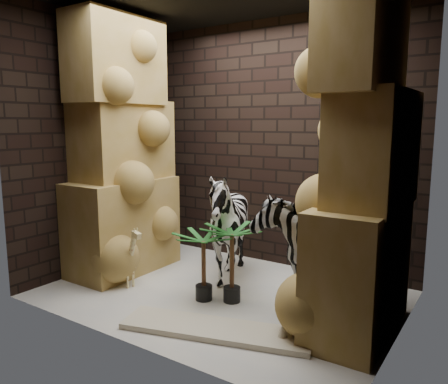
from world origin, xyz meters
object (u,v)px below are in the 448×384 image
Objects in this scene: zebra_left at (228,233)px; giraffe_toy at (125,254)px; zebra_right at (307,234)px; palm_front at (232,264)px; surfboard at (216,329)px; palm_back at (204,266)px.

zebra_left is 1.81× the size of giraffe_toy.
zebra_left is 1.14m from giraffe_toy.
zebra_right is 1.96m from giraffe_toy.
zebra_right is 1.70× the size of palm_front.
giraffe_toy reaches higher than surfboard.
giraffe_toy is 0.99× the size of palm_back.
palm_back is (-0.84, -0.60, -0.32)m from zebra_right.
zebra_left reaches higher than palm_back.
surfboard is (0.53, -1.01, -0.55)m from zebra_left.
zebra_right is at bearing 35.68° from giraffe_toy.
giraffe_toy is 1.52m from surfboard.
giraffe_toy is (-1.79, -0.75, -0.32)m from zebra_right.
zebra_left is 0.52m from palm_front.
palm_front is (-0.58, -0.48, -0.28)m from zebra_right.
palm_front is (0.30, -0.38, -0.18)m from zebra_left.
zebra_left is 1.80× the size of palm_back.
surfboard is at bearing -45.51° from palm_back.
surfboard is at bearing -107.96° from zebra_right.
palm_back is at bearing -68.01° from zebra_left.
zebra_right is 0.82× the size of surfboard.
palm_front is at bearing -140.98° from zebra_right.
zebra_right is at bearing 35.33° from palm_back.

